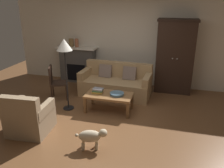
% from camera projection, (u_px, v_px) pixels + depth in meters
% --- Properties ---
extents(ground_plane, '(9.60, 9.60, 0.00)m').
position_uv_depth(ground_plane, '(104.00, 121.00, 5.18)').
color(ground_plane, brown).
extents(back_wall, '(7.20, 0.10, 2.80)m').
position_uv_depth(back_wall, '(128.00, 39.00, 7.00)').
color(back_wall, silver).
rests_on(back_wall, ground).
extents(fireplace, '(1.26, 0.48, 1.12)m').
position_uv_depth(fireplace, '(78.00, 64.00, 7.44)').
color(fireplace, '#4C4947').
rests_on(fireplace, ground).
extents(armoire, '(1.06, 0.57, 2.03)m').
position_uv_depth(armoire, '(175.00, 57.00, 6.49)').
color(armoire, black).
rests_on(armoire, ground).
extents(couch, '(1.95, 0.93, 0.86)m').
position_uv_depth(couch, '(116.00, 83.00, 6.49)').
color(couch, tan).
rests_on(couch, ground).
extents(coffee_table, '(1.10, 0.60, 0.42)m').
position_uv_depth(coffee_table, '(109.00, 96.00, 5.53)').
color(coffee_table, olive).
rests_on(coffee_table, ground).
extents(fruit_bowl, '(0.33, 0.33, 0.06)m').
position_uv_depth(fruit_bowl, '(117.00, 94.00, 5.47)').
color(fruit_bowl, slate).
rests_on(fruit_bowl, coffee_table).
extents(book_stack, '(0.27, 0.20, 0.11)m').
position_uv_depth(book_stack, '(98.00, 91.00, 5.57)').
color(book_stack, gold).
rests_on(book_stack, coffee_table).
extents(mantel_vase_bronze, '(0.15, 0.15, 0.25)m').
position_uv_depth(mantel_vase_bronze, '(71.00, 43.00, 7.23)').
color(mantel_vase_bronze, olive).
rests_on(mantel_vase_bronze, fireplace).
extents(mantel_vase_terracotta, '(0.11, 0.11, 0.25)m').
position_uv_depth(mantel_vase_terracotta, '(77.00, 43.00, 7.19)').
color(mantel_vase_terracotta, '#A86042').
rests_on(mantel_vase_terracotta, fireplace).
extents(armchair_near_left, '(0.83, 0.82, 0.88)m').
position_uv_depth(armchair_near_left, '(29.00, 118.00, 4.64)').
color(armchair_near_left, '#997F60').
rests_on(armchair_near_left, ground).
extents(side_chair_wooden, '(0.58, 0.58, 0.90)m').
position_uv_depth(side_chair_wooden, '(55.00, 80.00, 6.16)').
color(side_chair_wooden, black).
rests_on(side_chair_wooden, ground).
extents(floor_lamp, '(0.36, 0.36, 1.70)m').
position_uv_depth(floor_lamp, '(64.00, 49.00, 5.24)').
color(floor_lamp, black).
rests_on(floor_lamp, ground).
extents(dog, '(0.56, 0.30, 0.39)m').
position_uv_depth(dog, '(92.00, 136.00, 4.16)').
color(dog, beige).
rests_on(dog, ground).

